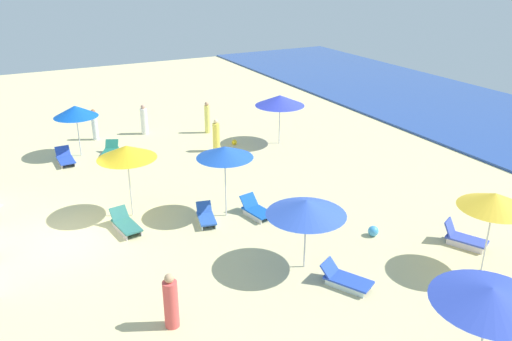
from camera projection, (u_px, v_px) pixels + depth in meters
ground_plane at (74, 239)px, 17.62m from camera, size 60.00×60.00×0.00m
umbrella_0 at (495, 201)px, 14.99m from camera, size 2.04×2.04×2.58m
lounge_chair_0_0 at (463, 238)px, 17.17m from camera, size 1.48×1.13×0.76m
umbrella_1 at (491, 295)px, 10.73m from camera, size 2.49×2.49×2.56m
umbrella_2 at (75, 111)px, 24.20m from camera, size 2.04×2.04×2.46m
lounge_chair_2_0 at (111, 150)px, 24.99m from camera, size 1.40×1.07×0.62m
lounge_chair_2_1 at (65, 158)px, 24.01m from camera, size 1.45×0.72×0.66m
umbrella_3 at (280, 100)px, 25.84m from camera, size 2.47×2.47×2.51m
umbrella_4 at (306, 207)px, 15.29m from camera, size 2.41×2.41×2.26m
lounge_chair_4_0 at (345, 279)px, 15.07m from camera, size 1.60×1.26×0.60m
umbrella_5 at (225, 152)px, 18.29m from camera, size 2.03×2.03×2.70m
lounge_chair_5_0 at (256, 210)px, 19.13m from camera, size 1.44×0.88×0.67m
lounge_chair_5_1 at (206, 217)px, 18.65m from camera, size 1.34×0.81×0.60m
umbrella_6 at (127, 152)px, 18.30m from camera, size 2.11×2.11×2.73m
lounge_chair_6_0 at (125, 224)px, 18.11m from camera, size 1.60×0.83×0.65m
beachgoer_0 at (171, 302)px, 13.21m from camera, size 0.50×0.50×1.57m
beachgoer_1 at (144, 120)px, 27.83m from camera, size 0.52×0.52×1.62m
beachgoer_2 at (95, 125)px, 26.92m from camera, size 0.43×0.43×1.62m
beachgoer_3 at (216, 136)px, 25.33m from camera, size 0.45×0.45×1.61m
beachgoer_4 at (207, 118)px, 27.98m from camera, size 0.40×0.40×1.72m
beach_ball_1 at (234, 142)px, 26.42m from camera, size 0.27×0.27×0.27m
beach_ball_2 at (373, 231)px, 17.76m from camera, size 0.36×0.36×0.36m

